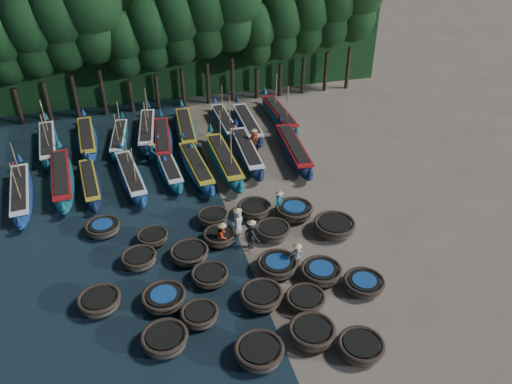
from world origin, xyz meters
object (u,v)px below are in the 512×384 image
object	(u,v)px
coracle_12	(210,276)
coracle_15	(139,259)
coracle_9	(364,284)
coracle_13	(277,265)
long_boat_11	(119,138)
long_boat_16	(248,124)
fisherman_4	(297,256)
fisherman_5	(151,153)
coracle_24	(294,211)
fisherman_0	(238,222)
long_boat_6	(224,160)
coracle_21	(153,237)
long_boat_12	(147,130)
long_boat_10	(87,138)
coracle_19	(334,227)
coracle_20	(103,228)
coracle_23	(254,209)
coracle_8	(305,300)
fisherman_6	(254,140)
coracle_2	(259,352)
coracle_17	(219,237)
long_boat_17	(279,115)
long_boat_14	(186,129)
long_boat_13	(163,140)
long_boat_2	(90,183)
long_boat_7	(247,152)
fisherman_1	(279,203)
long_boat_9	(48,144)
coracle_7	(262,297)
long_boat_3	(131,176)
coracle_5	(165,340)
long_boat_1	(62,178)
long_boat_5	(196,167)
coracle_4	(361,347)
long_boat_4	(168,166)
fisherman_2	(223,235)
long_boat_8	(293,149)
coracle_18	(273,231)
coracle_11	(164,298)
fisherman_3	(252,234)

from	to	relation	value
coracle_12	coracle_15	size ratio (longest dim) A/B	1.15
coracle_9	coracle_13	size ratio (longest dim) A/B	0.92
long_boat_11	long_boat_16	xyz separation A→B (m)	(10.29, -0.38, 0.08)
fisherman_4	fisherman_5	world-z (taller)	fisherman_5
coracle_24	fisherman_0	bearing A→B (deg)	-168.60
long_boat_6	long_boat_11	size ratio (longest dim) A/B	1.26
coracle_21	long_boat_12	bearing A→B (deg)	85.51
long_boat_10	long_boat_11	xyz separation A→B (m)	(2.42, -0.52, -0.07)
coracle_13	coracle_19	xyz separation A→B (m)	(4.27, 2.30, 0.04)
coracle_12	coracle_20	world-z (taller)	coracle_20
coracle_19	coracle_23	size ratio (longest dim) A/B	1.43
coracle_13	coracle_8	bearing A→B (deg)	-78.81
fisherman_5	fisherman_6	distance (m)	7.69
coracle_2	fisherman_6	distance (m)	19.41
coracle_17	long_boat_17	size ratio (longest dim) A/B	0.22
coracle_19	long_boat_11	size ratio (longest dim) A/B	0.41
long_boat_14	coracle_15	bearing A→B (deg)	-104.64
coracle_24	long_boat_13	world-z (taller)	long_boat_13
fisherman_5	long_boat_2	bearing A→B (deg)	86.49
long_boat_7	fisherman_1	size ratio (longest dim) A/B	4.59
coracle_2	long_boat_9	distance (m)	25.26
long_boat_12	fisherman_5	distance (m)	4.57
coracle_19	long_boat_2	xyz separation A→B (m)	(-13.76, 9.03, 0.01)
coracle_2	coracle_7	xyz separation A→B (m)	(1.06, 3.20, 0.00)
coracle_2	long_boat_3	distance (m)	17.07
coracle_5	fisherman_4	size ratio (longest dim) A/B	1.21
coracle_17	long_boat_1	world-z (taller)	long_boat_1
coracle_2	long_boat_5	distance (m)	16.64
coracle_8	long_boat_17	distance (m)	21.61
coracle_12	fisherman_0	distance (m)	4.23
coracle_4	long_boat_10	distance (m)	26.85
long_boat_4	fisherman_2	size ratio (longest dim) A/B	4.36
coracle_7	coracle_9	distance (m)	5.29
fisherman_2	long_boat_8	bearing A→B (deg)	-5.94
coracle_18	long_boat_17	world-z (taller)	long_boat_17
long_boat_2	long_boat_13	world-z (taller)	long_boat_13
coracle_24	fisherman_2	world-z (taller)	fisherman_2
coracle_7	long_boat_10	world-z (taller)	long_boat_10
long_boat_9	fisherman_4	distance (m)	22.56
coracle_5	fisherman_5	world-z (taller)	fisherman_5
fisherman_6	long_boat_10	bearing A→B (deg)	36.72
coracle_4	coracle_11	bearing A→B (deg)	145.65
long_boat_14	fisherman_4	xyz separation A→B (m)	(3.04, -17.61, 0.28)
long_boat_11	long_boat_12	size ratio (longest dim) A/B	0.86
coracle_12	long_boat_12	bearing A→B (deg)	94.49
coracle_21	coracle_24	bearing A→B (deg)	0.76
fisherman_3	fisherman_5	distance (m)	12.09
long_boat_12	fisherman_3	bearing A→B (deg)	-67.74
long_boat_11	coracle_4	bearing A→B (deg)	-61.54
coracle_21	long_boat_14	world-z (taller)	long_boat_14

